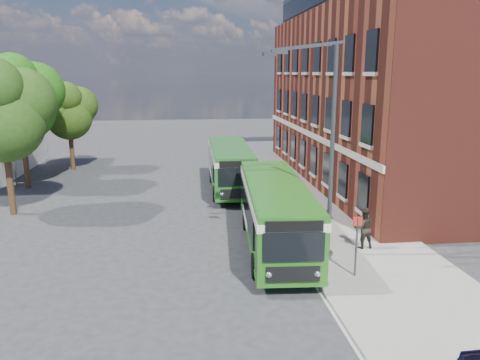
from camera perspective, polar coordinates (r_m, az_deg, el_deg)
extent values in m
plane|color=#2B2B2E|center=(21.81, -4.32, -8.08)|extent=(120.00, 120.00, 0.00)
cube|color=gray|center=(30.40, 8.25, -1.92)|extent=(6.00, 48.00, 0.15)
cube|color=beige|center=(29.78, 2.57, -2.25)|extent=(0.12, 48.00, 0.01)
cube|color=maroon|center=(35.62, 17.95, 9.43)|extent=(12.00, 26.00, 12.00)
cube|color=beige|center=(33.78, 8.27, 5.66)|extent=(0.12, 26.00, 0.35)
cylinder|color=#3B3E40|center=(35.48, -26.25, 6.28)|extent=(0.10, 0.10, 9.00)
cube|color=#A71319|center=(35.19, -26.22, 12.95)|extent=(0.90, 0.02, 0.60)
cylinder|color=#3B3E40|center=(20.77, 10.61, -8.92)|extent=(0.44, 0.44, 0.30)
cylinder|color=#3B3E40|center=(19.59, 11.14, 2.98)|extent=(0.18, 0.18, 9.00)
cube|color=#3B3E40|center=(18.40, 8.53, 15.90)|extent=(2.58, 0.46, 0.37)
cube|color=#3B3E40|center=(19.56, 7.57, 15.74)|extent=(2.58, 0.46, 0.37)
cube|color=#3B3E40|center=(17.64, 4.91, 15.31)|extent=(0.55, 0.22, 0.16)
cube|color=#3B3E40|center=(19.76, 3.60, 15.07)|extent=(0.55, 0.22, 0.16)
cylinder|color=#3B3E40|center=(18.57, 13.98, -8.14)|extent=(0.08, 0.08, 2.50)
cube|color=red|center=(18.21, 14.16, -4.91)|extent=(0.35, 0.04, 0.35)
cube|color=#256519|center=(21.32, 4.28, -3.53)|extent=(3.22, 10.55, 2.45)
cube|color=#256519|center=(21.71, 4.22, -6.76)|extent=(3.26, 10.59, 0.14)
cube|color=black|center=(21.45, 0.79, -3.04)|extent=(0.68, 8.58, 1.10)
cube|color=black|center=(21.76, 7.54, -2.92)|extent=(0.68, 8.58, 1.10)
cube|color=#F6F1CA|center=(21.10, 4.32, -1.38)|extent=(3.28, 10.61, 0.32)
cube|color=#256519|center=(21.01, 4.33, -0.43)|extent=(3.11, 10.44, 0.12)
cube|color=black|center=(16.36, 6.58, -8.13)|extent=(2.15, 0.23, 1.05)
cube|color=black|center=(16.10, 6.65, -5.65)|extent=(2.00, 0.22, 0.38)
cube|color=black|center=(16.74, 6.49, -11.34)|extent=(1.90, 0.21, 0.55)
sphere|color=silver|center=(16.64, 3.54, -11.42)|extent=(0.26, 0.26, 0.26)
sphere|color=silver|center=(16.91, 9.38, -11.17)|extent=(0.26, 0.26, 0.26)
cube|color=black|center=(26.29, 2.88, 0.17)|extent=(2.00, 0.22, 0.90)
cube|color=white|center=(22.34, 0.64, -4.40)|extent=(0.26, 3.20, 0.45)
cylinder|color=black|center=(18.45, 1.87, -10.40)|extent=(0.35, 1.02, 1.00)
cylinder|color=black|center=(18.78, 9.12, -10.13)|extent=(0.35, 1.02, 1.00)
cylinder|color=black|center=(23.87, 0.71, -4.88)|extent=(0.35, 1.02, 1.00)
cylinder|color=black|center=(24.13, 6.29, -4.77)|extent=(0.35, 1.02, 1.00)
cube|color=#236021|center=(31.73, -1.22, 1.99)|extent=(2.71, 9.82, 2.45)
cube|color=#236021|center=(31.99, -1.21, -0.26)|extent=(2.75, 9.86, 0.14)
cube|color=black|center=(31.93, -3.56, 2.26)|extent=(0.25, 7.97, 1.10)
cube|color=black|center=(32.12, 1.02, 2.35)|extent=(0.25, 7.97, 1.10)
cube|color=beige|center=(31.58, -1.23, 3.46)|extent=(2.77, 9.89, 0.32)
cube|color=#236021|center=(31.52, -1.23, 4.10)|extent=(2.61, 9.72, 0.12)
cube|color=black|center=(26.89, -0.40, 0.37)|extent=(2.15, 0.13, 1.05)
cube|color=black|center=(26.73, -0.40, 1.93)|extent=(2.00, 0.12, 0.38)
cube|color=black|center=(27.12, -0.40, -1.70)|extent=(1.90, 0.12, 0.55)
sphere|color=silver|center=(27.08, -2.19, -1.73)|extent=(0.26, 0.26, 0.26)
sphere|color=silver|center=(27.23, 1.38, -1.64)|extent=(0.26, 0.26, 0.26)
cube|color=black|center=(36.52, -1.83, 3.79)|extent=(2.00, 0.12, 0.90)
cube|color=white|center=(32.76, -3.60, 1.20)|extent=(0.11, 3.20, 0.45)
cylinder|color=black|center=(28.93, -3.04, -1.70)|extent=(0.30, 1.01, 1.00)
cylinder|color=black|center=(29.13, 1.56, -1.58)|extent=(0.30, 1.01, 1.00)
cylinder|color=black|center=(33.96, -3.45, 0.50)|extent=(0.30, 1.01, 1.00)
cylinder|color=black|center=(34.13, 0.47, 0.59)|extent=(0.30, 1.01, 1.00)
imported|color=black|center=(20.12, 9.22, -6.74)|extent=(0.82, 0.77, 1.88)
imported|color=black|center=(21.60, 14.80, -5.65)|extent=(0.93, 0.74, 1.86)
cylinder|color=#3C2615|center=(28.99, -26.23, -0.28)|extent=(0.36, 0.36, 3.69)
sphere|color=#244112|center=(28.49, -26.90, 6.30)|extent=(4.36, 4.36, 4.36)
sphere|color=#244112|center=(28.77, -25.10, 8.71)|extent=(3.69, 3.69, 3.69)
cylinder|color=#3C2615|center=(35.33, -24.67, 2.20)|extent=(0.36, 0.36, 3.88)
sphere|color=#1C4F0E|center=(34.92, -25.22, 7.89)|extent=(4.58, 4.58, 4.58)
sphere|color=#1C4F0E|center=(35.27, -23.67, 9.94)|extent=(3.88, 3.88, 3.88)
sphere|color=#1C4F0E|center=(34.55, -26.91, 8.86)|extent=(3.52, 3.52, 3.52)
sphere|color=#1C4F0E|center=(34.01, -26.01, 11.14)|extent=(3.17, 3.17, 3.17)
cylinder|color=#3C2615|center=(40.56, -19.80, 3.28)|extent=(0.36, 0.36, 3.06)
sphere|color=#253D0F|center=(40.23, -20.11, 7.20)|extent=(3.62, 3.62, 3.62)
sphere|color=#253D0F|center=(40.55, -19.06, 8.60)|extent=(3.06, 3.06, 3.06)
sphere|color=#253D0F|center=(39.86, -21.21, 7.87)|extent=(2.79, 2.79, 2.79)
sphere|color=#253D0F|center=(39.44, -20.51, 9.40)|extent=(2.51, 2.51, 2.51)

